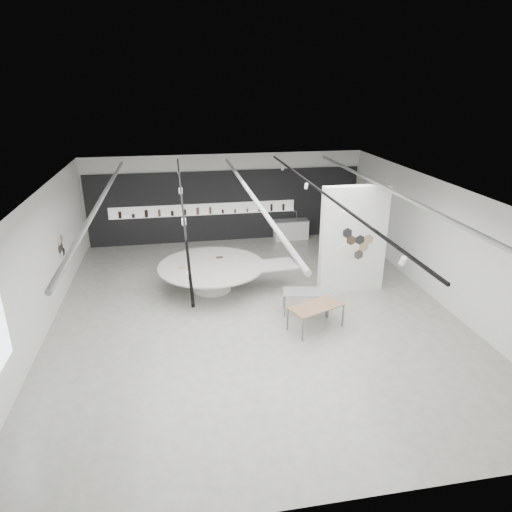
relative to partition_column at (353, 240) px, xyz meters
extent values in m
cube|color=#A9A89F|center=(-3.50, -1.00, -1.80)|extent=(12.00, 14.00, 0.01)
cube|color=silver|center=(-3.50, -1.00, 2.01)|extent=(12.00, 14.00, 0.01)
cube|color=white|center=(-3.50, 6.01, 0.10)|extent=(12.00, 0.01, 3.80)
cube|color=white|center=(-3.50, -8.00, 0.10)|extent=(12.00, 0.01, 3.80)
cube|color=white|center=(2.50, -1.00, 0.10)|extent=(0.01, 14.00, 3.80)
cube|color=white|center=(-9.51, -1.00, 0.10)|extent=(0.01, 14.00, 3.80)
cylinder|color=#939396|center=(-7.70, -0.50, 1.82)|extent=(0.12, 12.00, 0.12)
cylinder|color=#939396|center=(-3.50, -0.50, 1.82)|extent=(0.12, 12.00, 0.12)
cylinder|color=#939396|center=(0.70, -0.50, 1.82)|extent=(0.12, 12.00, 0.12)
cube|color=black|center=(-5.50, -1.00, 1.90)|extent=(0.05, 13.00, 0.06)
cylinder|color=white|center=(-5.50, -6.00, 1.72)|extent=(0.11, 0.18, 0.21)
cylinder|color=white|center=(-5.50, -2.70, 1.72)|extent=(0.11, 0.18, 0.21)
cylinder|color=white|center=(-5.50, 0.60, 1.72)|extent=(0.11, 0.18, 0.21)
cylinder|color=white|center=(-5.50, 3.90, 1.72)|extent=(0.11, 0.18, 0.21)
cube|color=black|center=(-1.50, -1.00, 1.90)|extent=(0.05, 13.00, 0.06)
cylinder|color=white|center=(-1.50, -6.00, 1.72)|extent=(0.11, 0.18, 0.21)
cylinder|color=white|center=(-1.50, -2.70, 1.72)|extent=(0.11, 0.18, 0.21)
cylinder|color=white|center=(-1.50, 0.60, 1.72)|extent=(0.11, 0.18, 0.21)
cylinder|color=white|center=(-1.50, 3.90, 1.72)|extent=(0.11, 0.18, 0.21)
cylinder|color=white|center=(-9.47, 1.50, -0.45)|extent=(0.03, 0.28, 0.28)
cylinder|color=black|center=(-9.47, 1.76, -0.45)|extent=(0.03, 0.28, 0.28)
cylinder|color=#423021|center=(-9.47, 1.63, -0.22)|extent=(0.03, 0.28, 0.28)
cylinder|color=black|center=(-9.47, 1.37, -0.22)|extent=(0.03, 0.28, 0.28)
cylinder|color=silver|center=(-9.47, 1.50, 0.01)|extent=(0.03, 0.28, 0.28)
cylinder|color=#A08662|center=(-9.47, 1.76, 0.01)|extent=(0.03, 0.28, 0.28)
cube|color=black|center=(-3.50, 5.94, -0.25)|extent=(11.80, 0.10, 3.10)
cube|color=white|center=(-4.50, 5.87, -0.32)|extent=(8.00, 0.06, 0.46)
cube|color=white|center=(-4.50, 5.81, -0.54)|extent=(8.00, 0.18, 0.02)
cylinder|color=black|center=(-8.03, 5.81, -0.39)|extent=(0.13, 0.13, 0.29)
cylinder|color=black|center=(-7.49, 5.81, -0.46)|extent=(0.13, 0.13, 0.15)
cylinder|color=black|center=(-6.94, 5.81, -0.38)|extent=(0.14, 0.14, 0.30)
cylinder|color=brown|center=(-6.40, 5.81, -0.39)|extent=(0.12, 0.12, 0.29)
cylinder|color=black|center=(-5.86, 5.81, -0.43)|extent=(0.12, 0.12, 0.21)
cylinder|color=black|center=(-5.31, 5.81, -0.41)|extent=(0.10, 0.10, 0.25)
cylinder|color=brown|center=(-4.77, 5.81, -0.38)|extent=(0.12, 0.12, 0.30)
cylinder|color=brown|center=(-4.23, 5.81, -0.38)|extent=(0.10, 0.10, 0.31)
cylinder|color=black|center=(-3.69, 5.81, -0.45)|extent=(0.09, 0.09, 0.17)
cylinder|color=brown|center=(-3.14, 5.81, -0.45)|extent=(0.10, 0.10, 0.16)
cylinder|color=brown|center=(-2.60, 5.81, -0.46)|extent=(0.09, 0.09, 0.15)
cylinder|color=black|center=(-2.06, 5.81, -0.43)|extent=(0.09, 0.09, 0.21)
cylinder|color=black|center=(-1.51, 5.81, -0.38)|extent=(0.11, 0.11, 0.31)
cylinder|color=black|center=(-0.97, 5.81, -0.39)|extent=(0.11, 0.11, 0.29)
cube|color=white|center=(0.00, 0.00, 0.00)|extent=(2.20, 0.35, 3.60)
cylinder|color=silver|center=(0.00, -0.19, -0.20)|extent=(0.34, 0.03, 0.34)
cylinder|color=#A08662|center=(0.30, -0.19, -0.20)|extent=(0.34, 0.03, 0.34)
cylinder|color=white|center=(-0.30, -0.19, -0.20)|extent=(0.34, 0.03, 0.34)
cylinder|color=black|center=(0.15, -0.19, 0.06)|extent=(0.34, 0.03, 0.34)
cylinder|color=#423021|center=(-0.15, -0.19, 0.06)|extent=(0.34, 0.03, 0.34)
cylinder|color=black|center=(0.15, -0.19, -0.46)|extent=(0.34, 0.03, 0.34)
cylinder|color=silver|center=(-0.15, -0.19, -0.46)|extent=(0.34, 0.03, 0.34)
cylinder|color=#A08662|center=(0.45, -0.19, 0.06)|extent=(0.34, 0.03, 0.34)
cylinder|color=white|center=(0.00, -0.19, 0.32)|extent=(0.34, 0.03, 0.34)
cylinder|color=black|center=(-0.30, -0.19, 0.32)|extent=(0.34, 0.03, 0.34)
cylinder|color=white|center=(-4.63, 0.83, -1.38)|extent=(1.41, 1.41, 0.85)
cylinder|color=#BBB6B1|center=(-4.63, 0.83, -0.92)|extent=(3.89, 3.89, 0.06)
cube|color=#BBB6B1|center=(-2.60, 0.51, -0.92)|extent=(1.68, 1.14, 0.05)
cube|color=#A08662|center=(-5.62, 0.74, -0.89)|extent=(0.26, 0.20, 0.01)
cube|color=#423021|center=(-4.29, 1.46, -0.89)|extent=(0.26, 0.20, 0.01)
cube|color=#90664A|center=(-1.93, -2.32, -1.09)|extent=(1.73, 1.31, 0.03)
cube|color=slate|center=(-2.47, -2.92, -1.45)|extent=(0.05, 0.05, 0.70)
cube|color=slate|center=(-2.74, -2.28, -1.45)|extent=(0.05, 0.05, 0.70)
cube|color=slate|center=(-1.12, -2.35, -1.45)|extent=(0.05, 0.05, 0.70)
cube|color=slate|center=(-1.39, -1.71, -1.45)|extent=(0.05, 0.05, 0.70)
cube|color=gray|center=(-1.94, -1.34, -1.10)|extent=(1.50, 0.95, 0.03)
cube|color=slate|center=(-2.65, -1.52, -1.46)|extent=(0.05, 0.05, 0.68)
cube|color=slate|center=(-2.53, -0.91, -1.46)|extent=(0.05, 0.05, 0.68)
cube|color=slate|center=(-1.36, -1.77, -1.46)|extent=(0.05, 0.05, 0.68)
cube|color=slate|center=(-1.24, -1.17, -1.46)|extent=(0.05, 0.05, 0.68)
cube|color=white|center=(-0.67, 5.55, -1.37)|extent=(1.51, 0.58, 0.85)
cube|color=gray|center=(-0.67, 5.55, -0.94)|extent=(1.55, 0.62, 0.03)
cylinder|color=silver|center=(-0.38, 5.69, -0.75)|extent=(0.02, 0.02, 0.34)
cylinder|color=silver|center=(-0.46, 5.69, -0.59)|extent=(0.15, 0.02, 0.02)
camera|label=1|loc=(-5.64, -13.38, 4.92)|focal=32.00mm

